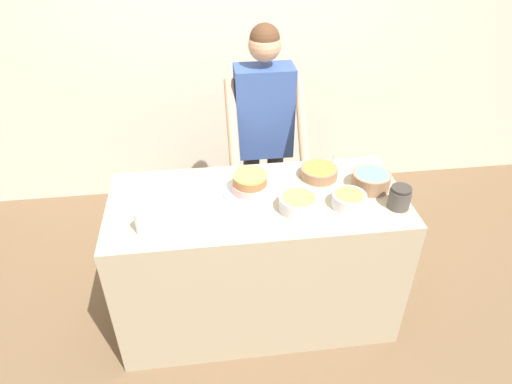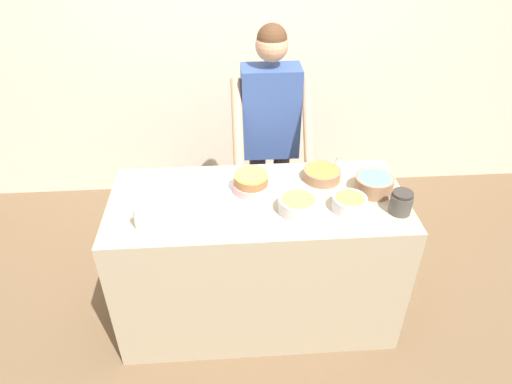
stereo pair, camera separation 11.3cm
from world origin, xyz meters
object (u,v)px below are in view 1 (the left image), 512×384
object	(u,v)px
cake	(250,185)
stoneware_jar	(400,198)
frosting_bowl_olive	(349,200)
frosting_bowl_blue	(371,180)
person_baker	(264,125)
ceramic_plate	(182,222)
frosting_bowl_orange	(319,172)
drinking_glass	(141,222)
frosting_bowl_yellow	(298,203)

from	to	relation	value
cake	stoneware_jar	size ratio (longest dim) A/B	2.39
frosting_bowl_olive	frosting_bowl_blue	xyz separation A→B (m)	(0.17, 0.15, 0.01)
person_baker	ceramic_plate	world-z (taller)	person_baker
frosting_bowl_orange	person_baker	bearing A→B (deg)	116.23
stoneware_jar	frosting_bowl_blue	bearing A→B (deg)	113.26
frosting_bowl_blue	person_baker	bearing A→B (deg)	128.23
frosting_bowl_orange	ceramic_plate	bearing A→B (deg)	-157.24
person_baker	frosting_bowl_olive	distance (m)	0.86
person_baker	ceramic_plate	distance (m)	0.99
person_baker	stoneware_jar	size ratio (longest dim) A/B	13.26
frosting_bowl_blue	frosting_bowl_olive	bearing A→B (deg)	-138.19
frosting_bowl_blue	drinking_glass	bearing A→B (deg)	-169.42
frosting_bowl_olive	frosting_bowl_blue	world-z (taller)	frosting_bowl_blue
cake	ceramic_plate	xyz separation A→B (m)	(-0.37, -0.22, -0.05)
frosting_bowl_orange	ceramic_plate	xyz separation A→B (m)	(-0.78, -0.33, -0.03)
cake	frosting_bowl_olive	bearing A→B (deg)	-20.83
frosting_bowl_olive	stoneware_jar	size ratio (longest dim) A/B	1.46
frosting_bowl_yellow	stoneware_jar	bearing A→B (deg)	-5.16
frosting_bowl_yellow	drinking_glass	bearing A→B (deg)	-174.13
frosting_bowl_blue	drinking_glass	xyz separation A→B (m)	(-1.22, -0.23, 0.01)
frosting_bowl_blue	frosting_bowl_orange	world-z (taller)	frosting_bowl_orange
drinking_glass	stoneware_jar	bearing A→B (deg)	1.47
frosting_bowl_olive	ceramic_plate	world-z (taller)	frosting_bowl_olive
frosting_bowl_blue	frosting_bowl_orange	xyz separation A→B (m)	(-0.26, 0.14, -0.01)
person_baker	ceramic_plate	size ratio (longest dim) A/B	6.35
frosting_bowl_orange	drinking_glass	bearing A→B (deg)	-159.16
ceramic_plate	frosting_bowl_yellow	bearing A→B (deg)	3.80
frosting_bowl_olive	drinking_glass	size ratio (longest dim) A/B	1.51
cake	frosting_bowl_olive	xyz separation A→B (m)	(0.50, -0.19, -0.01)
frosting_bowl_yellow	frosting_bowl_orange	bearing A→B (deg)	57.82
frosting_bowl_yellow	frosting_bowl_blue	distance (m)	0.46
drinking_glass	ceramic_plate	size ratio (longest dim) A/B	0.46
person_baker	drinking_glass	world-z (taller)	person_baker
frosting_bowl_olive	stoneware_jar	bearing A→B (deg)	-9.38
drinking_glass	ceramic_plate	xyz separation A→B (m)	(0.19, 0.04, -0.05)
frosting_bowl_olive	frosting_bowl_yellow	bearing A→B (deg)	178.92
frosting_bowl_orange	ceramic_plate	distance (m)	0.84
frosting_bowl_blue	frosting_bowl_orange	distance (m)	0.29
drinking_glass	frosting_bowl_orange	bearing A→B (deg)	20.84
frosting_bowl_yellow	ceramic_plate	xyz separation A→B (m)	(-0.60, -0.04, -0.04)
frosting_bowl_olive	frosting_bowl_blue	distance (m)	0.23
stoneware_jar	person_baker	bearing A→B (deg)	125.16
frosting_bowl_blue	ceramic_plate	xyz separation A→B (m)	(-1.04, -0.19, -0.04)
cake	drinking_glass	distance (m)	0.62
frosting_bowl_olive	ceramic_plate	size ratio (longest dim) A/B	0.70
frosting_bowl_blue	ceramic_plate	world-z (taller)	frosting_bowl_blue
person_baker	drinking_glass	xyz separation A→B (m)	(-0.72, -0.87, -0.04)
frosting_bowl_blue	stoneware_jar	distance (m)	0.21
frosting_bowl_yellow	frosting_bowl_orange	size ratio (longest dim) A/B	0.96
frosting_bowl_yellow	stoneware_jar	world-z (taller)	frosting_bowl_yellow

